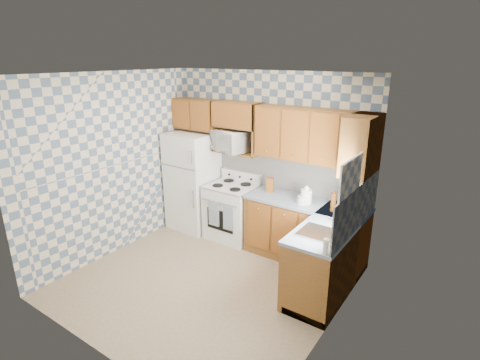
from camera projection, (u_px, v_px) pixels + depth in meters
name	position (u px, v px, depth m)	size (l,w,h in m)	color
floor	(206.00, 281.00, 5.05)	(3.40, 3.40, 0.00)	#816C54
back_wall	(268.00, 159.00, 5.88)	(3.40, 0.02, 2.70)	slate
right_wall	(334.00, 220.00, 3.72)	(0.02, 3.20, 2.70)	slate
backsplash_back	(290.00, 173.00, 5.70)	(2.60, 0.01, 0.56)	silver
backsplash_right	(357.00, 208.00, 4.39)	(0.01, 1.60, 0.56)	silver
refrigerator	(193.00, 181.00, 6.45)	(0.75, 0.70, 1.68)	white
stove_body	(232.00, 212.00, 6.16)	(0.76, 0.65, 0.90)	white
cooktop	(232.00, 186.00, 6.02)	(0.76, 0.65, 0.03)	silver
backguard	(241.00, 176.00, 6.20)	(0.76, 0.08, 0.17)	white
dish_towel_left	(214.00, 213.00, 5.93)	(0.20, 0.03, 0.41)	navy
dish_towel_right	(229.00, 218.00, 5.77)	(0.20, 0.03, 0.41)	navy
base_cabinets_back	(305.00, 232.00, 5.49)	(1.75, 0.60, 0.88)	brown
base_cabinets_right	(329.00, 258.00, 4.79)	(0.60, 1.60, 0.88)	brown
countertop_back	(306.00, 203.00, 5.34)	(1.77, 0.63, 0.04)	gray
countertop_right	(331.00, 225.00, 4.65)	(0.63, 1.60, 0.04)	gray
upper_cabinets_back	(314.00, 136.00, 5.15)	(1.75, 0.33, 0.74)	brown
upper_cabinets_fridge	(197.00, 114.00, 6.25)	(0.82, 0.33, 0.50)	brown
upper_cabinets_right	(362.00, 145.00, 4.62)	(0.33, 0.70, 0.74)	brown
microwave_shelf	(237.00, 152.00, 5.98)	(0.80, 0.33, 0.03)	brown
microwave	(230.00, 141.00, 5.92)	(0.60, 0.41, 0.33)	white
sink	(321.00, 234.00, 4.36)	(0.48, 0.40, 0.03)	#B7B7BC
window	(349.00, 197.00, 4.04)	(0.02, 0.66, 0.86)	silver
bottle_0	(341.00, 199.00, 4.99)	(0.07, 0.07, 0.32)	black
bottle_1	(347.00, 203.00, 4.89)	(0.07, 0.07, 0.30)	black
bottle_2	(353.00, 202.00, 4.95)	(0.07, 0.07, 0.28)	#4D290C
bottle_3	(333.00, 202.00, 4.98)	(0.07, 0.07, 0.26)	#4D290C
knife_block	(270.00, 185.00, 5.70)	(0.10, 0.10, 0.22)	brown
electric_kettle	(306.00, 196.00, 5.26)	(0.16, 0.16, 0.20)	white
food_containers	(303.00, 200.00, 5.25)	(0.16, 0.16, 0.11)	beige
soap_bottle	(326.00, 246.00, 3.91)	(0.06, 0.06, 0.17)	beige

